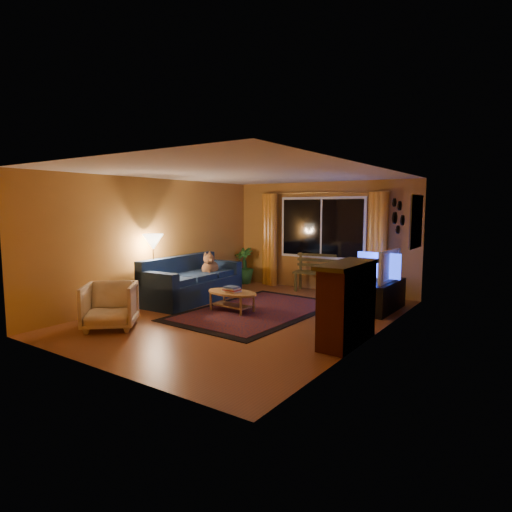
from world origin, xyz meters
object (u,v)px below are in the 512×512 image
Objects in this scene: bench at (326,283)px; sofa at (192,279)px; coffee_table at (232,302)px; tv_console at (383,296)px; armchair at (110,304)px; floor_lamp at (154,270)px.

sofa is (-1.90, -2.33, 0.23)m from bench.
tv_console is (2.27, 1.66, 0.09)m from coffee_table.
sofa reaches higher than armchair.
sofa is at bearing 66.14° from floor_lamp.
armchair is at bearing -119.39° from bench.
bench is at bearing 48.03° from sofa.
armchair is at bearing -115.88° from coffee_table.
sofa is at bearing 166.77° from coffee_table.
bench is 1.09× the size of tv_console.
armchair is 2.18m from coffee_table.
bench is 1.81× the size of armchair.
sofa is at bearing -157.90° from tv_console.
floor_lamp is 1.33× the size of coffee_table.
sofa is 2.14× the size of coffee_table.
floor_lamp is (-2.22, -3.07, 0.48)m from bench.
armchair is at bearing -130.72° from tv_console.
sofa is 1.68× the size of tv_console.
floor_lamp is at bearing -136.21° from bench.
coffee_table is at bearing -16.08° from sofa.
armchair is at bearing -66.91° from floor_lamp.
armchair is 0.60× the size of tv_console.
armchair is 0.58× the size of floor_lamp.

